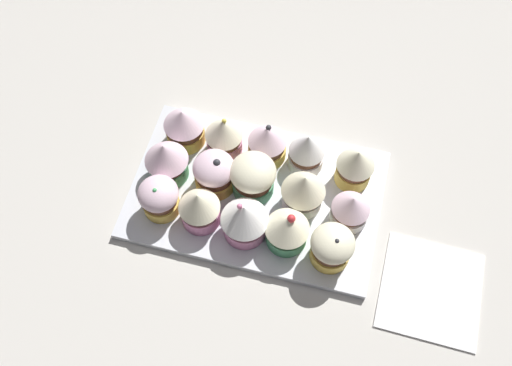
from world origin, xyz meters
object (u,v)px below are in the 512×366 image
cupcake_2 (265,142)px  cupcake_10 (332,247)px  cupcake_13 (199,207)px  cupcake_7 (253,177)px  cupcake_11 (287,229)px  cupcake_12 (241,218)px  cupcake_5 (351,209)px  cupcake_3 (224,136)px  cupcake_14 (159,197)px  cupcake_8 (215,171)px  cupcake_0 (355,166)px  cupcake_9 (167,158)px  cupcake_4 (184,126)px  napkin (431,290)px  baking_tray (256,194)px  cupcake_1 (307,151)px  cupcake_6 (303,193)px

cupcake_2 → cupcake_10: 19.02cm
cupcake_13 → cupcake_7: bearing=-132.4°
cupcake_7 → cupcake_11: size_ratio=1.03×
cupcake_2 → cupcake_12: (0.12, 13.16, 0.48)cm
cupcake_5 → cupcake_13: bearing=14.5°
cupcake_3 → cupcake_7: bearing=136.2°
cupcake_13 → cupcake_14: 6.11cm
cupcake_2 → cupcake_8: size_ratio=1.03×
cupcake_13 → cupcake_5: bearing=-165.5°
cupcake_0 → cupcake_5: cupcake_0 is taller
cupcake_9 → cupcake_10: 27.03cm
cupcake_4 → cupcake_9: cupcake_9 is taller
cupcake_3 → napkin: (-33.74, 14.51, -4.63)cm
cupcake_9 → cupcake_14: (-0.79, 6.02, -0.82)cm
cupcake_5 → cupcake_12: bearing=21.1°
cupcake_14 → cupcake_4: bearing=-89.1°
baking_tray → cupcake_7: size_ratio=5.25×
baking_tray → napkin: bearing=163.1°
napkin → cupcake_8: bearing=-14.4°
cupcake_5 → cupcake_10: (1.52, 6.46, 0.25)cm
baking_tray → cupcake_11: 9.49cm
cupcake_1 → cupcake_2: bearing=-0.6°
cupcake_4 → cupcake_12: 17.87cm
cupcake_6 → cupcake_0: bearing=-135.6°
cupcake_5 → cupcake_6: bearing=-2.7°
cupcake_0 → cupcake_7: bearing=21.1°
cupcake_13 → cupcake_3: bearing=-90.2°
cupcake_8 → cupcake_11: bearing=152.0°
cupcake_3 → cupcake_7: 8.32cm
cupcake_2 → cupcake_11: size_ratio=1.04×
cupcake_8 → cupcake_13: 6.49cm
cupcake_3 → cupcake_6: cupcake_6 is taller
cupcake_7 → baking_tray: bearing=138.2°
cupcake_14 → cupcake_9: bearing=-82.5°
cupcake_0 → cupcake_6: size_ratio=0.98×
baking_tray → cupcake_4: bearing=-26.7°
cupcake_12 → cupcake_14: bearing=-2.5°
cupcake_7 → cupcake_12: cupcake_12 is taller
cupcake_1 → napkin: cupcake_1 is taller
cupcake_3 → cupcake_0: bearing=179.0°
cupcake_1 → cupcake_13: size_ratio=1.02×
cupcake_14 → cupcake_5: bearing=-169.3°
cupcake_0 → cupcake_10: (0.93, 13.13, -0.49)cm
cupcake_11 → cupcake_5: bearing=-145.9°
cupcake_4 → cupcake_9: bearing=84.7°
cupcake_0 → cupcake_8: 20.45cm
cupcake_10 → cupcake_11: (6.46, -1.04, -0.02)cm
cupcake_1 → cupcake_14: bearing=33.8°
baking_tray → cupcake_4: (12.92, -6.49, 4.30)cm
cupcake_14 → cupcake_10: bearing=176.8°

